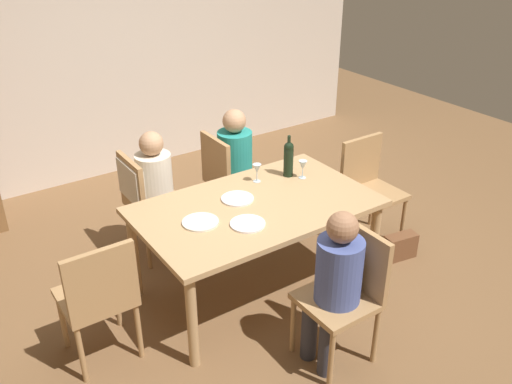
# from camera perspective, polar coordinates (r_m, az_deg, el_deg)

# --- Properties ---
(ground_plane) EXTENTS (10.00, 10.00, 0.00)m
(ground_plane) POSITION_cam_1_polar(r_m,az_deg,el_deg) (4.42, 0.00, -9.80)
(ground_plane) COLOR brown
(rear_room_partition) EXTENTS (6.40, 0.12, 2.70)m
(rear_room_partition) POSITION_cam_1_polar(r_m,az_deg,el_deg) (6.10, -15.03, 14.10)
(rear_room_partition) COLOR beige
(rear_room_partition) RESTS_ON ground_plane
(dining_table) EXTENTS (1.73, 1.04, 0.75)m
(dining_table) POSITION_cam_1_polar(r_m,az_deg,el_deg) (4.04, 0.00, -2.26)
(dining_table) COLOR tan
(dining_table) RESTS_ON ground_plane
(chair_far_left) EXTENTS (0.46, 0.44, 0.92)m
(chair_far_left) POSITION_cam_1_polar(r_m,az_deg,el_deg) (4.58, -11.76, -0.17)
(chair_far_left) COLOR #A87F51
(chair_far_left) RESTS_ON ground_plane
(chair_far_right) EXTENTS (0.44, 0.44, 0.92)m
(chair_far_right) POSITION_cam_1_polar(r_m,az_deg,el_deg) (4.92, -3.02, 1.69)
(chair_far_right) COLOR #A87F51
(chair_far_right) RESTS_ON ground_plane
(chair_near) EXTENTS (0.44, 0.44, 0.92)m
(chair_near) POSITION_cam_1_polar(r_m,az_deg,el_deg) (3.59, 9.46, -9.66)
(chair_near) COLOR #A87F51
(chair_near) RESTS_ON ground_plane
(chair_left_end) EXTENTS (0.44, 0.44, 0.92)m
(chair_left_end) POSITION_cam_1_polar(r_m,az_deg,el_deg) (3.61, -15.99, -10.18)
(chair_left_end) COLOR #A87F51
(chair_left_end) RESTS_ON ground_plane
(chair_right_end) EXTENTS (0.44, 0.44, 0.92)m
(chair_right_end) POSITION_cam_1_polar(r_m,az_deg,el_deg) (4.89, 11.56, 0.94)
(chair_right_end) COLOR #A87F51
(chair_right_end) RESTS_ON ground_plane
(person_woman_host) EXTENTS (0.34, 0.29, 1.11)m
(person_woman_host) POSITION_cam_1_polar(r_m,az_deg,el_deg) (4.60, -10.13, 0.84)
(person_woman_host) COLOR #33333D
(person_woman_host) RESTS_ON ground_plane
(person_man_bearded) EXTENTS (0.35, 0.31, 1.14)m
(person_man_bearded) POSITION_cam_1_polar(r_m,az_deg,el_deg) (4.93, -1.93, 3.31)
(person_man_bearded) COLOR #33333D
(person_man_bearded) RESTS_ON ground_plane
(person_man_guest) EXTENTS (0.34, 0.29, 1.10)m
(person_man_guest) POSITION_cam_1_polar(r_m,az_deg,el_deg) (3.46, 8.21, -8.93)
(person_man_guest) COLOR #33333D
(person_man_guest) RESTS_ON ground_plane
(wine_bottle_tall_green) EXTENTS (0.08, 0.08, 0.34)m
(wine_bottle_tall_green) POSITION_cam_1_polar(r_m,az_deg,el_deg) (4.37, 3.39, 3.55)
(wine_bottle_tall_green) COLOR black
(wine_bottle_tall_green) RESTS_ON dining_table
(wine_glass_near_left) EXTENTS (0.07, 0.07, 0.15)m
(wine_glass_near_left) POSITION_cam_1_polar(r_m,az_deg,el_deg) (4.29, 0.10, 2.37)
(wine_glass_near_left) COLOR silver
(wine_glass_near_left) RESTS_ON dining_table
(wine_glass_centre) EXTENTS (0.07, 0.07, 0.15)m
(wine_glass_centre) POSITION_cam_1_polar(r_m,az_deg,el_deg) (4.36, 4.87, 2.73)
(wine_glass_centre) COLOR silver
(wine_glass_centre) RESTS_ON dining_table
(dinner_plate_host) EXTENTS (0.25, 0.25, 0.01)m
(dinner_plate_host) POSITION_cam_1_polar(r_m,az_deg,el_deg) (3.79, -5.78, -3.12)
(dinner_plate_host) COLOR silver
(dinner_plate_host) RESTS_ON dining_table
(dinner_plate_guest_left) EXTENTS (0.24, 0.24, 0.01)m
(dinner_plate_guest_left) POSITION_cam_1_polar(r_m,az_deg,el_deg) (3.75, -0.87, -3.31)
(dinner_plate_guest_left) COLOR white
(dinner_plate_guest_left) RESTS_ON dining_table
(dinner_plate_guest_right) EXTENTS (0.24, 0.24, 0.01)m
(dinner_plate_guest_right) POSITION_cam_1_polar(r_m,az_deg,el_deg) (4.07, -1.94, -0.69)
(dinner_plate_guest_right) COLOR white
(dinner_plate_guest_right) RESTS_ON dining_table
(handbag) EXTENTS (0.30, 0.17, 0.22)m
(handbag) POSITION_cam_1_polar(r_m,az_deg,el_deg) (4.85, 14.72, -5.48)
(handbag) COLOR brown
(handbag) RESTS_ON ground_plane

